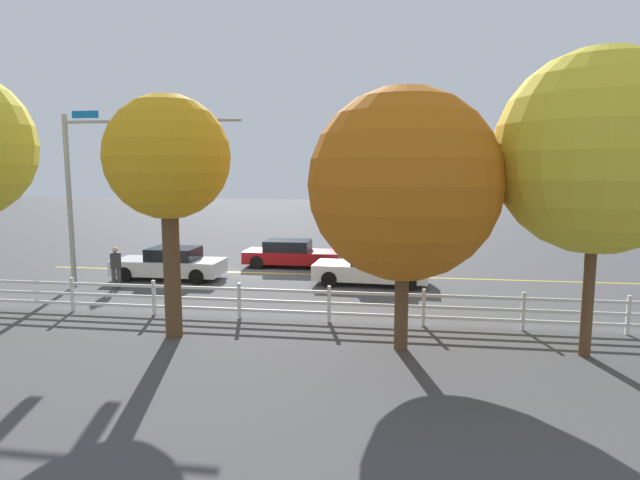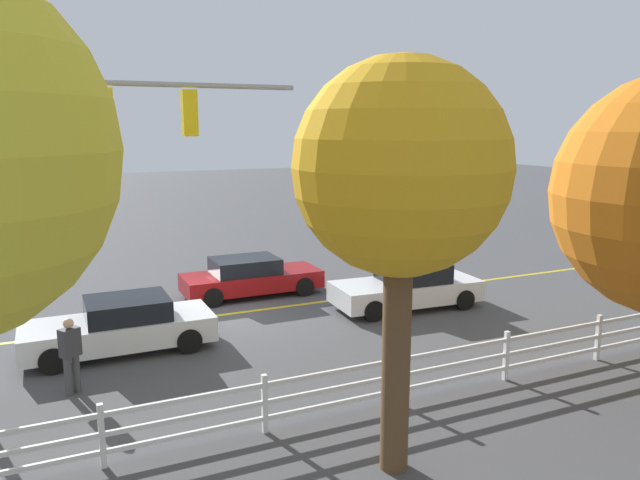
# 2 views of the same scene
# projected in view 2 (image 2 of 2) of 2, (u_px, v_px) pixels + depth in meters

# --- Properties ---
(ground_plane) EXTENTS (120.00, 120.00, 0.00)m
(ground_plane) POSITION_uv_depth(u_px,v_px,m) (225.00, 315.00, 18.64)
(ground_plane) COLOR #444447
(lane_center_stripe) EXTENTS (28.00, 0.16, 0.01)m
(lane_center_stripe) POSITION_uv_depth(u_px,v_px,m) (342.00, 299.00, 20.28)
(lane_center_stripe) COLOR gold
(lane_center_stripe) RESTS_ON ground_plane
(signal_assembly) EXTENTS (7.23, 0.38, 6.98)m
(signal_assembly) POSITION_uv_depth(u_px,v_px,m) (58.00, 165.00, 12.40)
(signal_assembly) COLOR gray
(signal_assembly) RESTS_ON ground_plane
(car_0) EXTENTS (4.65, 1.89, 1.31)m
(car_0) POSITION_uv_depth(u_px,v_px,m) (250.00, 277.00, 20.65)
(car_0) COLOR maroon
(car_0) RESTS_ON ground_plane
(car_1) EXTENTS (4.68, 1.95, 1.38)m
(car_1) POSITION_uv_depth(u_px,v_px,m) (121.00, 326.00, 15.53)
(car_1) COLOR silver
(car_1) RESTS_ON ground_plane
(car_2) EXTENTS (4.77, 2.21, 1.45)m
(car_2) POSITION_uv_depth(u_px,v_px,m) (408.00, 286.00, 19.29)
(car_2) COLOR silver
(car_2) RESTS_ON ground_plane
(pedestrian) EXTENTS (0.48, 0.43, 1.69)m
(pedestrian) POSITION_uv_depth(u_px,v_px,m) (71.00, 353.00, 12.99)
(pedestrian) COLOR #3F3F42
(pedestrian) RESTS_ON ground_plane
(white_rail_fence) EXTENTS (26.10, 0.10, 1.15)m
(white_rail_fence) POSITION_uv_depth(u_px,v_px,m) (454.00, 365.00, 13.16)
(white_rail_fence) COLOR white
(white_rail_fence) RESTS_ON ground_plane
(tree_1) EXTENTS (3.42, 3.42, 6.78)m
(tree_1) POSITION_uv_depth(u_px,v_px,m) (401.00, 171.00, 9.40)
(tree_1) COLOR brown
(tree_1) RESTS_ON ground_plane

